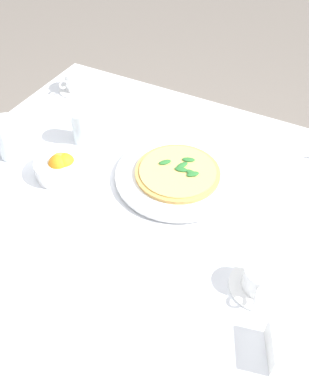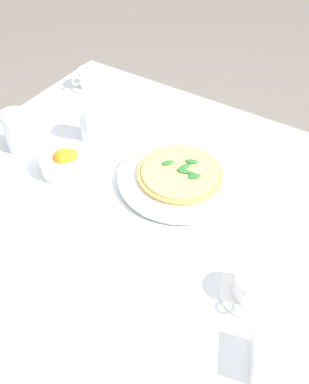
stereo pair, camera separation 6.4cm
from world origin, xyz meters
The scene contains 10 objects.
ground_plane centered at (0.00, 0.00, 0.00)m, with size 8.00×8.00×0.00m, color slate.
dining_table centered at (0.00, 0.00, 0.63)m, with size 1.19×1.19×0.75m.
pizza_plate centered at (-0.19, 0.04, 0.76)m, with size 0.35×0.35×0.02m.
pizza centered at (-0.19, 0.04, 0.78)m, with size 0.24×0.24×0.02m.
coffee_cup_far_right centered at (-0.44, -0.47, 0.79)m, with size 0.13×0.13×0.07m.
coffee_cup_back_corner centered at (0.04, 0.35, 0.78)m, with size 0.13×0.13×0.06m.
water_glass_near_left centered at (-0.05, -0.43, 0.81)m, with size 0.07×0.07×0.12m.
water_glass_left_edge centered at (-0.21, -0.28, 0.80)m, with size 0.07×0.07×0.11m.
citrus_bowl centered at (-0.06, -0.25, 0.78)m, with size 0.15×0.15×0.07m.
menu_card centered at (0.18, 0.42, 0.78)m, with size 0.08×0.04×0.06m.
Camera 2 is at (0.57, 0.44, 1.56)m, focal length 39.26 mm.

